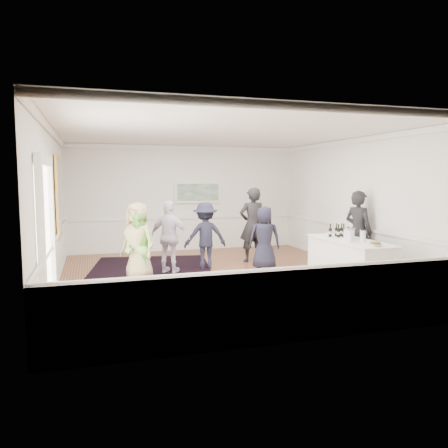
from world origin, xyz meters
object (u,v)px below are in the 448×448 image
object	(u,v)px
guest_navy	(264,238)
guest_dark_a	(205,236)
guest_dark_b	(252,225)
guest_green	(140,248)
serving_table	(350,261)
ice_bucket	(349,234)
nut_bowl	(375,244)
bartender	(358,232)
guest_tan	(138,242)
guest_lilac	(170,237)

from	to	relation	value
guest_navy	guest_dark_a	bearing A→B (deg)	-5.04
guest_dark_b	guest_green	bearing A→B (deg)	28.10
serving_table	guest_navy	distance (m)	2.18
guest_dark_b	ice_bucket	bearing A→B (deg)	115.34
guest_green	guest_navy	xyz separation A→B (m)	(3.03, 0.51, 0.01)
ice_bucket	nut_bowl	bearing A→B (deg)	-94.27
bartender	guest_tan	xyz separation A→B (m)	(-5.03, 0.59, -0.11)
serving_table	bartender	world-z (taller)	bartender
serving_table	ice_bucket	world-z (taller)	ice_bucket
guest_green	guest_dark_a	world-z (taller)	guest_dark_a
guest_dark_a	nut_bowl	distance (m)	4.09
guest_lilac	bartender	bearing A→B (deg)	-163.20
serving_table	ice_bucket	distance (m)	0.59
guest_navy	nut_bowl	distance (m)	2.92
bartender	guest_lilac	size ratio (longest dim) A/B	1.14
guest_lilac	serving_table	bearing A→B (deg)	-177.57
guest_lilac	nut_bowl	size ratio (longest dim) A/B	6.87
guest_dark_b	ice_bucket	distance (m)	2.94
bartender	nut_bowl	xyz separation A→B (m)	(-0.77, -1.71, -0.01)
guest_green	ice_bucket	size ratio (longest dim) A/B	5.81
ice_bucket	nut_bowl	xyz separation A→B (m)	(-0.08, -1.02, -0.08)
guest_green	bartender	bearing A→B (deg)	44.37
serving_table	ice_bucket	bearing A→B (deg)	68.70
nut_bowl	bartender	bearing A→B (deg)	65.68
bartender	nut_bowl	size ratio (longest dim) A/B	7.81
bartender	guest_green	size ratio (longest dim) A/B	1.28
serving_table	nut_bowl	world-z (taller)	nut_bowl
guest_tan	bartender	bearing A→B (deg)	40.71
guest_navy	ice_bucket	size ratio (longest dim) A/B	5.92
guest_green	ice_bucket	xyz separation A→B (m)	(4.31, -1.13, 0.27)
guest_green	ice_bucket	distance (m)	4.46
guest_lilac	guest_dark_a	bearing A→B (deg)	-130.46
guest_navy	guest_dark_b	bearing A→B (deg)	-77.00
guest_dark_a	nut_bowl	xyz separation A→B (m)	(2.53, -3.21, 0.14)
bartender	guest_dark_b	xyz separation A→B (m)	(-1.89, 2.00, 0.02)
serving_table	guest_dark_b	size ratio (longest dim) A/B	1.15
guest_lilac	guest_navy	distance (m)	2.27
serving_table	guest_tan	bearing A→B (deg)	161.68
serving_table	nut_bowl	distance (m)	1.01
serving_table	guest_navy	world-z (taller)	guest_navy
ice_bucket	serving_table	bearing A→B (deg)	-111.30
serving_table	nut_bowl	size ratio (longest dim) A/B	9.17
serving_table	guest_tan	distance (m)	4.53
bartender	guest_dark_a	size ratio (longest dim) A/B	1.19
serving_table	guest_green	xyz separation A→B (m)	(-4.25, 1.26, 0.29)
guest_dark_a	ice_bucket	xyz separation A→B (m)	(2.61, -2.19, 0.22)
guest_dark_a	guest_navy	distance (m)	1.45
guest_dark_a	guest_navy	size ratio (longest dim) A/B	1.05
guest_navy	nut_bowl	xyz separation A→B (m)	(1.20, -2.66, 0.18)
bartender	guest_tan	distance (m)	5.07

